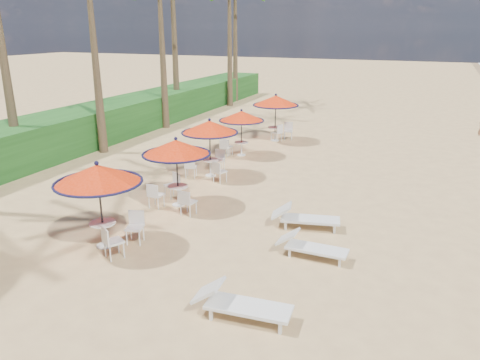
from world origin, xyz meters
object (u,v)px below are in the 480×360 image
object	(u,v)px
lounger_mid	(310,246)
lounger_near	(239,303)
station_2	(210,134)
station_4	(277,105)
station_1	(175,156)
lounger_far	(303,217)
station_3	(240,120)
station_0	(101,182)

from	to	relation	value
lounger_mid	lounger_near	bearing A→B (deg)	-100.70
station_2	station_4	size ratio (longest dim) A/B	0.95
station_1	lounger_far	size ratio (longest dim) A/B	1.12
station_4	lounger_near	size ratio (longest dim) A/B	1.18
station_1	lounger_near	distance (m)	6.95
station_4	lounger_mid	world-z (taller)	station_4
station_4	lounger_near	xyz separation A→B (m)	(4.38, -15.48, -1.56)
station_2	station_3	distance (m)	3.41
station_2	station_4	distance (m)	6.94
station_2	station_3	world-z (taller)	station_2
station_0	station_1	distance (m)	3.52
lounger_far	lounger_near	bearing A→B (deg)	-102.67
station_4	lounger_far	xyz separation A→B (m)	(4.39, -10.49, -1.57)
lounger_near	lounger_mid	xyz separation A→B (m)	(0.66, 3.23, -0.03)
station_4	lounger_mid	size ratio (longest dim) A/B	1.33
station_1	lounger_mid	size ratio (longest dim) A/B	1.26
station_1	lounger_mid	distance (m)	5.65
lounger_mid	lounger_far	bearing A→B (deg)	111.27
station_3	station_0	bearing A→B (deg)	-88.16
station_2	station_4	bearing A→B (deg)	86.04
station_4	station_3	bearing A→B (deg)	-99.89
lounger_near	lounger_far	bearing A→B (deg)	85.47
station_0	lounger_near	bearing A→B (deg)	-19.58
station_1	lounger_far	bearing A→B (deg)	-2.16
station_4	lounger_far	world-z (taller)	station_4
station_1	station_0	bearing A→B (deg)	-93.65
station_1	station_4	distance (m)	10.32
station_2	station_3	size ratio (longest dim) A/B	1.08
station_0	lounger_mid	bearing A→B (deg)	16.39
station_2	lounger_mid	size ratio (longest dim) A/B	1.26
station_0	lounger_far	world-z (taller)	station_0
station_0	lounger_mid	world-z (taller)	station_0
lounger_near	station_0	bearing A→B (deg)	155.96
station_0	station_3	xyz separation A→B (m)	(-0.33, 10.31, -0.20)
station_4	station_0	bearing A→B (deg)	-91.17
station_2	lounger_near	distance (m)	9.95
lounger_mid	lounger_far	xyz separation A→B (m)	(-0.66, 1.77, 0.03)
station_2	lounger_far	xyz separation A→B (m)	(4.87, -3.57, -1.39)
station_1	station_3	bearing A→B (deg)	94.66
station_3	station_4	xyz separation A→B (m)	(0.61, 3.51, 0.23)
lounger_near	lounger_far	distance (m)	5.00
station_4	lounger_mid	xyz separation A→B (m)	(5.05, -12.26, -1.60)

